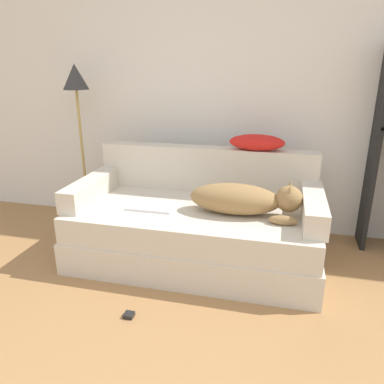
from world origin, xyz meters
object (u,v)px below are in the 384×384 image
object	(u,v)px
throw_pillow	(257,142)
floor_lamp	(77,97)
power_adapter	(129,315)
dog	(243,199)
couch	(195,234)
laptop	(152,206)

from	to	relation	value
throw_pillow	floor_lamp	distance (m)	1.60
throw_pillow	floor_lamp	world-z (taller)	floor_lamp
floor_lamp	power_adapter	distance (m)	1.96
dog	floor_lamp	bearing A→B (deg)	161.36
dog	throw_pillow	distance (m)	0.55
couch	dog	bearing A→B (deg)	-8.06
laptop	power_adapter	xyz separation A→B (m)	(0.09, -0.71, -0.44)
laptop	dog	bearing A→B (deg)	2.06
laptop	floor_lamp	size ratio (longest dim) A/B	0.24
laptop	throw_pillow	distance (m)	0.96
laptop	power_adapter	size ratio (longest dim) A/B	5.83
dog	floor_lamp	distance (m)	1.73
dog	throw_pillow	size ratio (longest dim) A/B	1.82
dog	power_adapter	size ratio (longest dim) A/B	13.37
floor_lamp	throw_pillow	bearing A→B (deg)	-2.45
couch	floor_lamp	world-z (taller)	floor_lamp
dog	throw_pillow	world-z (taller)	throw_pillow
dog	power_adapter	bearing A→B (deg)	-128.42
laptop	power_adapter	bearing A→B (deg)	-83.50
dog	power_adapter	distance (m)	1.08
couch	floor_lamp	bearing A→B (deg)	158.31
dog	laptop	world-z (taller)	dog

